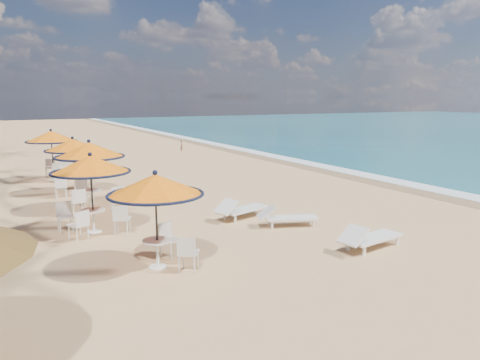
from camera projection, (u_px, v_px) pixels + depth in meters
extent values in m
plane|color=tan|center=(313.00, 242.00, 13.25)|extent=(160.00, 160.00, 0.00)
cube|color=white|center=(338.00, 170.00, 26.25)|extent=(1.20, 140.00, 0.04)
cube|color=olive|center=(326.00, 171.00, 25.83)|extent=(1.40, 140.00, 0.02)
cylinder|color=black|center=(157.00, 222.00, 11.07)|extent=(0.05, 0.05, 2.28)
cone|color=orange|center=(155.00, 185.00, 10.91)|extent=(2.28, 2.28, 0.50)
torus|color=black|center=(156.00, 194.00, 10.95)|extent=(2.28, 2.28, 0.07)
sphere|color=black|center=(155.00, 173.00, 10.86)|extent=(0.12, 0.12, 0.12)
cylinder|color=silver|center=(157.00, 241.00, 11.15)|extent=(0.70, 0.70, 0.04)
cylinder|color=silver|center=(158.00, 254.00, 11.21)|extent=(0.08, 0.08, 0.70)
cylinder|color=black|center=(92.00, 195.00, 13.98)|extent=(0.05, 0.05, 2.35)
cone|color=orange|center=(90.00, 164.00, 13.82)|extent=(2.35, 2.35, 0.51)
torus|color=black|center=(91.00, 172.00, 13.86)|extent=(2.35, 2.35, 0.07)
sphere|color=black|center=(90.00, 154.00, 13.77)|extent=(0.12, 0.12, 0.12)
cylinder|color=silver|center=(93.00, 210.00, 14.06)|extent=(0.72, 0.72, 0.04)
cylinder|color=silver|center=(94.00, 221.00, 14.12)|extent=(0.08, 0.08, 0.72)
cylinder|color=black|center=(91.00, 177.00, 16.77)|extent=(0.05, 0.05, 2.47)
cone|color=orange|center=(89.00, 150.00, 16.60)|extent=(2.47, 2.47, 0.54)
torus|color=black|center=(90.00, 157.00, 16.64)|extent=(2.47, 2.47, 0.08)
sphere|color=black|center=(89.00, 141.00, 16.54)|extent=(0.13, 0.13, 0.13)
cylinder|color=silver|center=(92.00, 190.00, 16.86)|extent=(0.75, 0.75, 0.04)
cylinder|color=silver|center=(92.00, 200.00, 16.92)|extent=(0.09, 0.09, 0.75)
cylinder|color=black|center=(74.00, 166.00, 19.75)|extent=(0.05, 0.05, 2.33)
cone|color=orange|center=(73.00, 145.00, 19.59)|extent=(2.33, 2.33, 0.51)
torus|color=black|center=(73.00, 150.00, 19.63)|extent=(2.33, 2.33, 0.07)
sphere|color=black|center=(72.00, 138.00, 19.54)|extent=(0.12, 0.12, 0.12)
cylinder|color=silver|center=(75.00, 177.00, 19.83)|extent=(0.71, 0.71, 0.04)
cylinder|color=silver|center=(75.00, 185.00, 19.89)|extent=(0.08, 0.08, 0.71)
cylinder|color=black|center=(52.00, 156.00, 22.88)|extent=(0.05, 0.05, 2.42)
cone|color=orange|center=(51.00, 136.00, 22.71)|extent=(2.42, 2.42, 0.53)
torus|color=black|center=(51.00, 141.00, 22.75)|extent=(2.42, 2.42, 0.07)
sphere|color=black|center=(51.00, 130.00, 22.65)|extent=(0.13, 0.13, 0.13)
cylinder|color=silver|center=(53.00, 166.00, 22.96)|extent=(0.74, 0.74, 0.04)
cylinder|color=silver|center=(54.00, 173.00, 23.02)|extent=(0.08, 0.08, 0.74)
cube|color=silver|center=(374.00, 238.00, 12.68)|extent=(1.84, 0.91, 0.07)
cube|color=silver|center=(353.00, 235.00, 12.11)|extent=(0.68, 0.73, 0.44)
cube|color=silver|center=(373.00, 244.00, 12.71)|extent=(0.06, 0.06, 0.25)
cube|color=silver|center=(291.00, 218.00, 14.82)|extent=(1.74, 1.14, 0.07)
cube|color=silver|center=(266.00, 212.00, 14.68)|extent=(0.72, 0.75, 0.41)
cube|color=silver|center=(291.00, 223.00, 14.85)|extent=(0.06, 0.06, 0.23)
cube|color=silver|center=(245.00, 209.00, 15.90)|extent=(1.87, 1.11, 0.07)
cube|color=silver|center=(226.00, 207.00, 15.25)|extent=(0.74, 0.78, 0.44)
cube|color=silver|center=(245.00, 214.00, 15.93)|extent=(0.06, 0.06, 0.25)
imported|color=brown|center=(182.00, 145.00, 34.99)|extent=(0.30, 0.38, 0.91)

